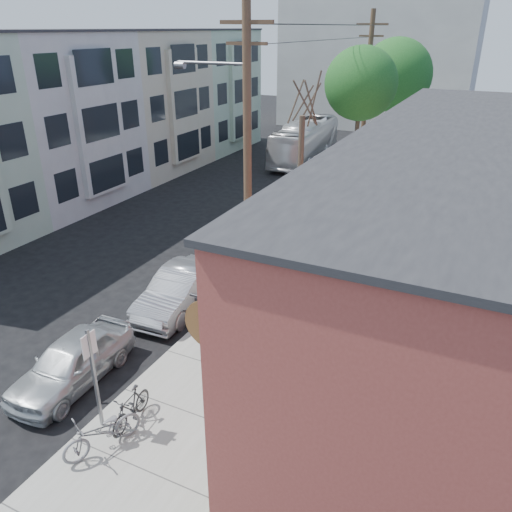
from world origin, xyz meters
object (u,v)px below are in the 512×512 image
at_px(parking_meter_near, 197,308).
at_px(patron_grey, 299,356).
at_px(car_3, 300,197).
at_px(tree_leafy_far, 396,75).
at_px(parking_meter_far, 279,237).
at_px(parked_bike_a, 131,408).
at_px(patio_chair_a, 244,441).
at_px(bus, 305,141).
at_px(patio_chair_b, 240,449).
at_px(sign_post, 93,370).
at_px(parked_bike_b, 102,432).
at_px(cyclist, 231,319).
at_px(utility_pole_near, 246,151).
at_px(tree_leafy_mid, 361,84).
at_px(car_2, 251,233).
at_px(car_1, 181,289).
at_px(car_0, 72,361).
at_px(tree_bare, 300,187).

relative_size(parking_meter_near, patron_grey, 0.66).
bearing_deg(car_3, parking_meter_near, -77.64).
bearing_deg(tree_leafy_far, car_3, -99.02).
height_order(parking_meter_far, parked_bike_a, parking_meter_far).
xyz_separation_m(parking_meter_far, patio_chair_a, (3.75, -10.64, -0.39)).
bearing_deg(parked_bike_a, bus, 98.06).
xyz_separation_m(parking_meter_far, patio_chair_b, (3.78, -10.88, -0.39)).
relative_size(sign_post, parked_bike_b, 1.46).
bearing_deg(parking_meter_near, cyclist, -7.51).
height_order(utility_pole_near, tree_leafy_mid, utility_pole_near).
relative_size(parked_bike_a, car_3, 0.29).
xyz_separation_m(sign_post, car_3, (-1.55, 17.60, -1.09)).
bearing_deg(parking_meter_near, patio_chair_b, -48.56).
bearing_deg(patio_chair_a, parked_bike_a, 170.73).
bearing_deg(bus, car_2, -80.66).
height_order(patio_chair_a, bus, bus).
distance_m(utility_pole_near, tree_leafy_far, 22.22).
distance_m(tree_leafy_far, patio_chair_a, 30.22).
relative_size(parking_meter_far, parked_bike_b, 0.64).
xyz_separation_m(tree_leafy_far, car_2, (-2.00, -18.66, -5.33)).
relative_size(car_1, bus, 0.44).
bearing_deg(parked_bike_b, tree_leafy_far, 114.02).
bearing_deg(car_0, car_2, 85.39).
height_order(parking_meter_near, car_2, car_2).
relative_size(car_2, bus, 0.56).
relative_size(car_1, car_2, 0.78).
xyz_separation_m(utility_pole_near, parked_bike_b, (0.55, -8.57, -4.75)).
bearing_deg(parking_meter_near, car_1, 140.35).
bearing_deg(patron_grey, tree_bare, -153.93).
height_order(parked_bike_b, car_3, car_3).
height_order(patron_grey, car_1, patron_grey).
xyz_separation_m(tree_leafy_mid, cyclist, (0.77, -16.37, -5.39)).
bearing_deg(car_0, utility_pole_near, 71.35).
bearing_deg(tree_leafy_far, bus, -163.79).
xyz_separation_m(car_3, bus, (-3.83, 10.90, 0.68)).
bearing_deg(parking_meter_far, parked_bike_a, -86.17).
xyz_separation_m(tree_leafy_mid, car_0, (-2.44, -19.78, -5.73)).
height_order(utility_pole_near, car_1, utility_pole_near).
xyz_separation_m(parked_bike_b, car_0, (-2.58, 1.70, 0.04)).
xyz_separation_m(patron_grey, cyclist, (-2.63, 0.93, -0.05)).
height_order(patron_grey, parked_bike_b, patron_grey).
height_order(parked_bike_a, car_1, car_1).
relative_size(tree_leafy_far, patio_chair_a, 9.66).
distance_m(patio_chair_b, car_2, 12.28).
xyz_separation_m(patio_chair_b, car_2, (-5.23, 11.11, 0.25)).
relative_size(sign_post, parking_meter_near, 2.26).
xyz_separation_m(patio_chair_a, bus, (-9.02, 27.83, 0.84)).
xyz_separation_m(parking_meter_near, patio_chair_b, (3.78, -4.28, -0.39)).
bearing_deg(car_1, bus, 96.06).
bearing_deg(car_3, tree_leafy_far, 86.92).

